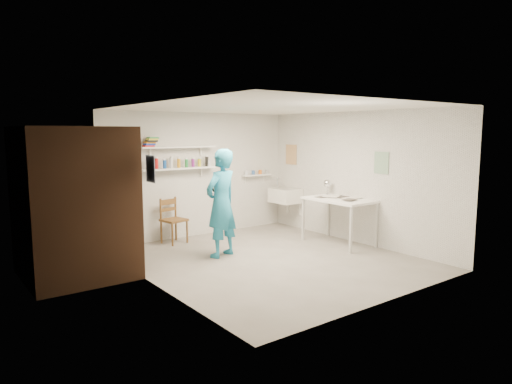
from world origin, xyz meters
TOP-DOWN VIEW (x-y plane):
  - floor at (0.00, 0.00)m, footprint 4.00×4.50m
  - ceiling at (0.00, 0.00)m, footprint 4.00×4.50m
  - wall_back at (0.00, 2.26)m, footprint 4.00×0.02m
  - wall_front at (0.00, -2.26)m, footprint 4.00×0.02m
  - wall_left at (-2.01, 0.00)m, footprint 0.02×4.50m
  - wall_right at (2.01, 0.00)m, footprint 0.02×4.50m
  - doorway_recess at (-1.99, 1.05)m, footprint 0.02×0.90m
  - corridor_box at (-2.70, 1.05)m, footprint 1.40×1.50m
  - door_lintel at (-1.97, 1.05)m, footprint 0.06×1.05m
  - door_jamb_near at (-1.97, 0.55)m, footprint 0.06×0.10m
  - door_jamb_far at (-1.97, 1.55)m, footprint 0.06×0.10m
  - shelf_lower at (-0.50, 2.13)m, footprint 1.50×0.22m
  - shelf_upper at (-0.50, 2.13)m, footprint 1.50×0.22m
  - ledge_shelf at (1.35, 2.17)m, footprint 0.70×0.14m
  - poster_left at (-1.99, 0.05)m, footprint 0.01×0.28m
  - poster_right_a at (1.99, 1.80)m, footprint 0.01×0.34m
  - poster_right_b at (1.99, -0.55)m, footprint 0.01×0.30m
  - belfast_sink at (1.75, 1.70)m, footprint 0.48×0.60m
  - man at (-0.51, 0.65)m, footprint 0.74×0.59m
  - wall_clock at (-0.45, 0.86)m, footprint 0.31×0.13m
  - wooden_chair at (-0.73, 1.92)m, footprint 0.47×0.46m
  - work_table at (1.64, 0.08)m, footprint 0.75×1.25m
  - desk_lamp at (1.85, 0.58)m, footprint 0.16×0.16m
  - spray_cans at (-0.50, 2.13)m, footprint 1.31×0.06m
  - book_stack at (-1.05, 2.13)m, footprint 0.28×0.14m
  - ledge_pots at (1.35, 2.17)m, footprint 0.48×0.07m
  - papers at (1.64, 0.08)m, footprint 0.30×0.22m

SIDE VIEW (x-z plane):
  - floor at x=0.00m, z-range -0.02..0.00m
  - work_table at x=1.64m, z-range 0.00..0.83m
  - wooden_chair at x=-0.73m, z-range 0.00..0.86m
  - belfast_sink at x=1.75m, z-range 0.55..0.85m
  - papers at x=1.64m, z-range 0.83..0.86m
  - man at x=-0.51m, z-range 0.00..1.76m
  - doorway_recess at x=-1.99m, z-range 0.00..2.00m
  - door_jamb_near at x=-1.97m, z-range 0.00..2.00m
  - door_jamb_far at x=-1.97m, z-range 0.00..2.00m
  - corridor_box at x=-2.70m, z-range 0.00..2.10m
  - desk_lamp at x=1.85m, z-range 0.97..1.13m
  - ledge_shelf at x=1.35m, z-range 1.11..1.14m
  - wall_clock at x=-0.45m, z-range 1.02..1.33m
  - ledge_pots at x=1.35m, z-range 1.14..1.22m
  - wall_back at x=0.00m, z-range 0.00..2.40m
  - wall_front at x=0.00m, z-range 0.00..2.40m
  - wall_left at x=-2.01m, z-range 0.00..2.40m
  - wall_right at x=2.01m, z-range 0.00..2.40m
  - shelf_lower at x=-0.50m, z-range 1.34..1.36m
  - spray_cans at x=-0.50m, z-range 1.36..1.53m
  - poster_right_b at x=1.99m, z-range 1.31..1.69m
  - poster_left at x=-1.99m, z-range 1.37..1.73m
  - poster_right_a at x=1.99m, z-range 1.34..1.76m
  - shelf_upper at x=-0.50m, z-range 1.74..1.76m
  - book_stack at x=-1.05m, z-range 1.77..1.93m
  - door_lintel at x=-1.97m, z-range 2.00..2.10m
  - ceiling at x=0.00m, z-range 2.40..2.42m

